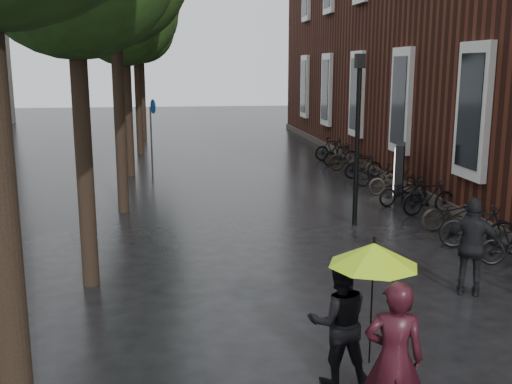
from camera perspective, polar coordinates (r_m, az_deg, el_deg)
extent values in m
cube|color=#38160F|center=(27.24, 21.08, 14.99)|extent=(10.00, 33.00, 12.00)
cube|color=silver|center=(16.90, 20.06, 7.23)|extent=(0.25, 1.60, 3.60)
cube|color=black|center=(16.85, 19.76, 7.24)|extent=(0.10, 1.20, 3.00)
cube|color=silver|center=(21.43, 13.75, 8.44)|extent=(0.25, 1.60, 3.60)
cube|color=black|center=(21.39, 13.50, 8.45)|extent=(0.10, 1.20, 3.00)
cube|color=silver|center=(26.13, 9.65, 9.17)|extent=(0.25, 1.60, 3.60)
cube|color=black|center=(26.10, 9.44, 9.17)|extent=(0.10, 1.20, 3.00)
cube|color=silver|center=(30.93, 6.81, 9.65)|extent=(0.25, 1.60, 3.60)
cube|color=black|center=(30.90, 6.62, 9.65)|extent=(0.10, 1.20, 3.00)
cube|color=silver|center=(35.78, 4.72, 9.98)|extent=(0.25, 1.60, 3.60)
cube|color=black|center=(35.76, 4.56, 9.98)|extent=(0.10, 1.20, 3.00)
cube|color=#3F3833|center=(25.52, 10.43, 2.64)|extent=(0.40, 33.00, 0.30)
cylinder|color=black|center=(5.86, -22.76, -7.17)|extent=(0.32, 0.32, 4.68)
cylinder|color=black|center=(11.64, -15.99, 2.00)|extent=(0.32, 0.32, 4.51)
cylinder|color=black|center=(17.51, -12.81, 6.06)|extent=(0.32, 0.32, 4.95)
cylinder|color=black|center=(23.50, -12.03, 6.84)|extent=(0.32, 0.32, 4.40)
cylinder|color=black|center=(29.46, -11.11, 8.22)|extent=(0.32, 0.32, 4.79)
cylinder|color=black|center=(35.45, -10.73, 8.64)|extent=(0.32, 0.32, 4.57)
imported|color=black|center=(7.17, 12.99, -15.25)|extent=(0.77, 0.61, 1.85)
imported|color=black|center=(8.13, 7.89, -12.12)|extent=(0.86, 0.68, 1.73)
cylinder|color=black|center=(7.56, 10.92, -10.93)|extent=(0.02, 0.02, 1.41)
cone|color=#ABE017|center=(7.32, 11.14, -5.84)|extent=(1.11, 1.11, 0.28)
cylinder|color=black|center=(7.27, 11.20, -4.48)|extent=(0.02, 0.02, 0.08)
imported|color=black|center=(11.70, 19.92, -4.95)|extent=(1.16, 0.90, 1.83)
imported|color=black|center=(14.80, 20.38, -3.10)|extent=(1.81, 0.88, 1.05)
imported|color=black|center=(16.19, 18.50, -1.92)|extent=(1.82, 0.74, 0.94)
imported|color=black|center=(17.71, 16.14, -0.47)|extent=(1.77, 0.76, 1.03)
imported|color=black|center=(18.76, 13.85, 0.12)|extent=(1.81, 0.99, 0.90)
imported|color=black|center=(20.28, 12.88, 1.05)|extent=(1.78, 0.79, 0.91)
imported|color=black|center=(21.60, 11.42, 1.65)|extent=(1.59, 0.62, 0.82)
imported|color=black|center=(23.02, 10.17, 2.47)|extent=(1.61, 0.66, 0.94)
imported|color=black|center=(24.63, 8.88, 3.22)|extent=(1.75, 0.63, 1.03)
imported|color=black|center=(25.79, 8.04, 3.60)|extent=(1.73, 0.85, 1.00)
imported|color=black|center=(27.26, 7.30, 4.12)|extent=(1.81, 0.85, 1.05)
cube|color=black|center=(19.37, 13.50, 1.86)|extent=(0.25, 1.19, 1.80)
cube|color=white|center=(19.32, 13.14, 1.99)|extent=(0.04, 1.00, 1.47)
cylinder|color=black|center=(15.91, 9.60, 4.25)|extent=(0.13, 0.13, 4.19)
cube|color=black|center=(15.77, 9.88, 12.19)|extent=(0.23, 0.23, 0.37)
sphere|color=#FFE5B2|center=(15.77, 9.88, 12.19)|extent=(0.19, 0.19, 0.19)
cylinder|color=#262628|center=(23.22, -9.93, 4.72)|extent=(0.06, 0.06, 2.68)
cylinder|color=navy|center=(23.09, -9.78, 8.03)|extent=(0.03, 0.54, 0.54)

